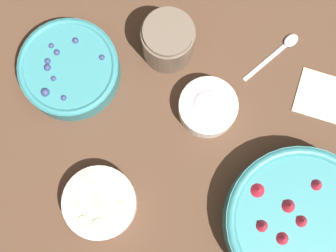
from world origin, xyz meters
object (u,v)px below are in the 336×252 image
Objects in this scene: bowl_blueberries at (69,69)px; bowl_bananas at (100,203)px; bowl_strawberries at (299,223)px; jar_chocolate at (169,41)px; bowl_cream at (208,107)px.

bowl_blueberries is 0.26m from bowl_bananas.
jar_chocolate reaches higher than bowl_strawberries.
bowl_strawberries is 1.99× the size of bowl_bananas.
bowl_bananas is at bearing 172.12° from bowl_strawberries.
bowl_cream is (0.26, -0.08, -0.00)m from bowl_blueberries.
bowl_bananas is 0.27m from bowl_cream.
jar_chocolate reaches higher than bowl_bananas.
bowl_bananas is at bearing -140.51° from bowl_cream.
bowl_strawberries reaches higher than bowl_blueberries.
bowl_strawberries is 0.36m from bowl_bananas.
jar_chocolate reaches higher than bowl_blueberries.
bowl_bananas is at bearing -78.44° from bowl_blueberries.
bowl_blueberries is at bearing -167.63° from jar_chocolate.
bowl_blueberries is 0.27m from bowl_cream.
bowl_bananas is (-0.35, 0.05, -0.02)m from bowl_strawberries.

